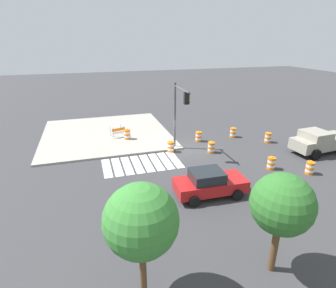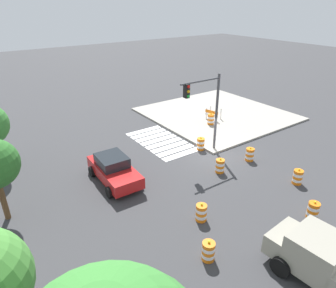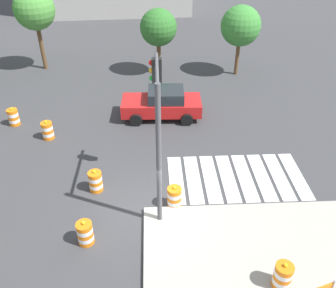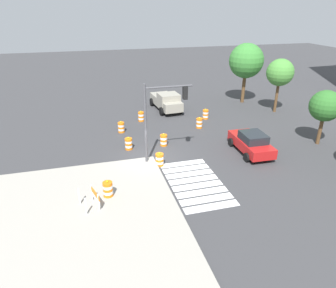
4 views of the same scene
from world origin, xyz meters
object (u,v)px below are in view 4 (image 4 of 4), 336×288
at_px(traffic_barrel_median_near, 141,117).
at_px(traffic_barrel_crosswalk_end, 205,114).
at_px(traffic_barrel_near_corner, 129,144).
at_px(traffic_barrel_far_curb, 164,140).
at_px(traffic_barrel_on_sidewalk, 108,189).
at_px(street_tree_streetside_mid, 280,73).
at_px(street_tree_corner_lot, 246,61).
at_px(traffic_barrel_lane_center, 121,127).
at_px(traffic_barrel_opposite_curb, 160,160).
at_px(sports_car, 251,143).
at_px(street_tree_streetside_near, 325,106).
at_px(construction_barricade, 92,197).
at_px(traffic_barrel_median_far, 199,123).
at_px(pickup_truck, 167,101).
at_px(traffic_light_pole, 162,109).

bearing_deg(traffic_barrel_median_near, traffic_barrel_crosswalk_end, 80.60).
distance_m(traffic_barrel_near_corner, traffic_barrel_far_curb, 2.78).
relative_size(traffic_barrel_on_sidewalk, street_tree_streetside_mid, 0.19).
xyz_separation_m(traffic_barrel_far_curb, street_tree_corner_lot, (-9.14, 11.67, 4.16)).
bearing_deg(traffic_barrel_crosswalk_end, traffic_barrel_median_near, -99.40).
bearing_deg(traffic_barrel_far_curb, traffic_barrel_lane_center, -141.89).
bearing_deg(traffic_barrel_median_near, traffic_barrel_far_curb, 6.36).
bearing_deg(traffic_barrel_opposite_curb, traffic_barrel_crosswalk_end, 140.86).
bearing_deg(sports_car, traffic_barrel_far_curb, -116.45).
bearing_deg(street_tree_streetside_near, street_tree_corner_lot, -178.50).
bearing_deg(construction_barricade, traffic_barrel_on_sidewalk, 130.08).
xyz_separation_m(traffic_barrel_on_sidewalk, construction_barricade, (0.75, -0.89, 0.12)).
distance_m(sports_car, traffic_barrel_opposite_curb, 7.12).
xyz_separation_m(traffic_barrel_crosswalk_end, traffic_barrel_median_far, (2.11, -1.44, 0.00)).
relative_size(traffic_barrel_median_near, construction_barricade, 0.73).
bearing_deg(traffic_barrel_near_corner, pickup_truck, 147.84).
relative_size(traffic_barrel_on_sidewalk, street_tree_streetside_near, 0.23).
height_order(traffic_barrel_on_sidewalk, street_tree_streetside_mid, street_tree_streetside_mid).
distance_m(traffic_barrel_opposite_curb, traffic_barrel_on_sidewalk, 4.86).
bearing_deg(traffic_barrel_median_far, street_tree_corner_lot, 129.53).
xyz_separation_m(traffic_barrel_opposite_curb, construction_barricade, (3.79, -4.68, 0.27)).
height_order(pickup_truck, traffic_barrel_median_far, pickup_truck).
bearing_deg(traffic_light_pole, traffic_barrel_on_sidewalk, -48.70).
bearing_deg(street_tree_streetside_near, sports_car, -89.79).
relative_size(traffic_barrel_lane_center, traffic_barrel_on_sidewalk, 1.00).
height_order(street_tree_streetside_near, street_tree_streetside_mid, street_tree_streetside_mid).
bearing_deg(traffic_barrel_median_far, traffic_barrel_median_near, -123.51).
height_order(traffic_barrel_crosswalk_end, street_tree_corner_lot, street_tree_corner_lot).
bearing_deg(traffic_barrel_near_corner, traffic_barrel_median_far, 112.40).
bearing_deg(traffic_barrel_crosswalk_end, traffic_light_pole, -39.75).
distance_m(traffic_barrel_median_far, street_tree_streetside_mid, 10.13).
bearing_deg(traffic_barrel_median_far, traffic_barrel_crosswalk_end, 145.70).
distance_m(traffic_barrel_lane_center, street_tree_streetside_mid, 16.60).
height_order(traffic_barrel_opposite_curb, traffic_light_pole, traffic_light_pole).
xyz_separation_m(traffic_barrel_on_sidewalk, street_tree_corner_lot, (-15.36, 16.59, 4.01)).
height_order(traffic_barrel_median_near, street_tree_streetside_near, street_tree_streetside_near).
relative_size(pickup_truck, traffic_barrel_opposite_curb, 5.17).
height_order(pickup_truck, street_tree_streetside_near, street_tree_streetside_near).
bearing_deg(traffic_barrel_lane_center, traffic_barrel_on_sidewalk, -11.69).
height_order(traffic_barrel_far_curb, street_tree_streetside_near, street_tree_streetside_near).
bearing_deg(traffic_barrel_on_sidewalk, street_tree_streetside_near, 100.93).
relative_size(sports_car, traffic_barrel_median_near, 4.28).
bearing_deg(traffic_barrel_far_curb, street_tree_corner_lot, 128.05).
bearing_deg(pickup_truck, traffic_barrel_median_far, 14.81).
xyz_separation_m(traffic_barrel_lane_center, street_tree_corner_lot, (-5.48, 14.55, 4.16)).
bearing_deg(traffic_barrel_crosswalk_end, traffic_barrel_lane_center, -81.12).
bearing_deg(traffic_barrel_far_curb, traffic_barrel_opposite_curb, -19.48).
distance_m(traffic_barrel_near_corner, street_tree_corner_lot, 17.58).
distance_m(pickup_truck, traffic_barrel_lane_center, 7.32).
distance_m(pickup_truck, traffic_barrel_opposite_curb, 12.29).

